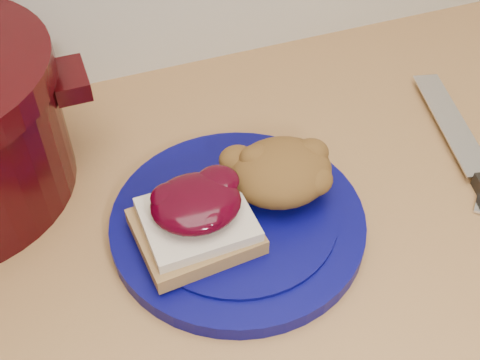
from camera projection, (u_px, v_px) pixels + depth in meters
name	position (u px, v px, depth m)	size (l,w,h in m)	color
plate	(238.00, 222.00, 0.64)	(0.27, 0.27, 0.02)	#06054F
sandwich	(196.00, 218.00, 0.59)	(0.12, 0.11, 0.06)	olive
stuffing_mound	(281.00, 172.00, 0.63)	(0.11, 0.09, 0.05)	brown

